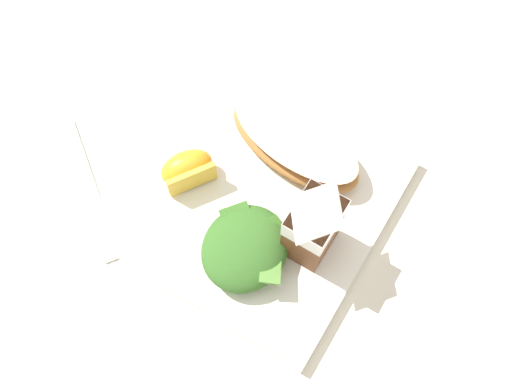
% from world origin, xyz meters
% --- Properties ---
extents(ground, '(3.00, 3.00, 0.00)m').
position_xyz_m(ground, '(0.00, 0.00, 0.00)').
color(ground, beige).
extents(white_plate, '(0.28, 0.28, 0.02)m').
position_xyz_m(white_plate, '(0.00, 0.00, 0.01)').
color(white_plate, white).
rests_on(white_plate, ground).
extents(cheesy_pizza_bread, '(0.10, 0.18, 0.04)m').
position_xyz_m(cheesy_pizza_bread, '(-0.07, 0.01, 0.03)').
color(cheesy_pizza_bread, '#A87038').
rests_on(cheesy_pizza_bread, white_plate).
extents(green_salad_pile, '(0.10, 0.10, 0.04)m').
position_xyz_m(green_salad_pile, '(0.06, 0.03, 0.04)').
color(green_salad_pile, '#336023').
rests_on(green_salad_pile, white_plate).
extents(milk_carton, '(0.06, 0.05, 0.11)m').
position_xyz_m(milk_carton, '(0.02, 0.08, 0.08)').
color(milk_carton, brown).
rests_on(milk_carton, white_plate).
extents(orange_wedge_front, '(0.07, 0.06, 0.04)m').
position_xyz_m(orange_wedge_front, '(0.02, -0.08, 0.04)').
color(orange_wedge_front, orange).
rests_on(orange_wedge_front, white_plate).
extents(metal_fork, '(0.12, 0.16, 0.01)m').
position_xyz_m(metal_fork, '(0.10, -0.16, 0.00)').
color(metal_fork, silver).
rests_on(metal_fork, ground).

